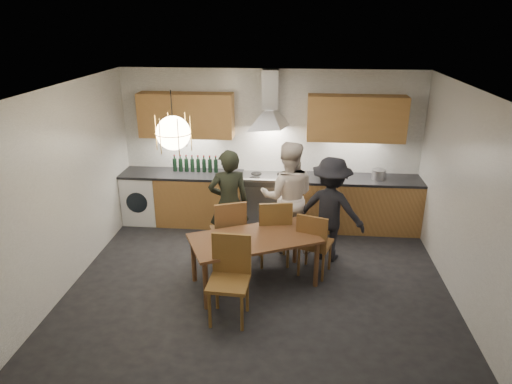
# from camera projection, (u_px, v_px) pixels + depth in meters

# --- Properties ---
(ground) EXTENTS (5.00, 5.00, 0.00)m
(ground) POSITION_uv_depth(u_px,v_px,m) (259.00, 286.00, 6.09)
(ground) COLOR black
(ground) RESTS_ON ground
(room_shell) EXTENTS (5.02, 4.52, 2.61)m
(room_shell) POSITION_uv_depth(u_px,v_px,m) (259.00, 165.00, 5.48)
(room_shell) COLOR white
(room_shell) RESTS_ON ground
(counter_run) EXTENTS (5.00, 0.62, 0.90)m
(counter_run) POSITION_uv_depth(u_px,v_px,m) (270.00, 201.00, 7.74)
(counter_run) COLOR #B88346
(counter_run) RESTS_ON ground
(range_stove) EXTENTS (0.90, 0.60, 0.92)m
(range_stove) POSITION_uv_depth(u_px,v_px,m) (269.00, 201.00, 7.74)
(range_stove) COLOR silver
(range_stove) RESTS_ON ground
(wall_fixtures) EXTENTS (4.30, 0.54, 1.10)m
(wall_fixtures) POSITION_uv_depth(u_px,v_px,m) (270.00, 116.00, 7.34)
(wall_fixtures) COLOR tan
(wall_fixtures) RESTS_ON ground
(pendant_lamp) EXTENTS (0.43, 0.43, 0.70)m
(pendant_lamp) POSITION_uv_depth(u_px,v_px,m) (173.00, 133.00, 5.33)
(pendant_lamp) COLOR black
(pendant_lamp) RESTS_ON ground
(dining_table) EXTENTS (1.83, 1.43, 0.69)m
(dining_table) POSITION_uv_depth(u_px,v_px,m) (254.00, 243.00, 5.95)
(dining_table) COLOR brown
(dining_table) RESTS_ON ground
(chair_back_left) EXTENTS (0.58, 0.58, 1.00)m
(chair_back_left) POSITION_uv_depth(u_px,v_px,m) (229.00, 228.00, 6.45)
(chair_back_left) COLOR brown
(chair_back_left) RESTS_ON ground
(chair_back_mid) EXTENTS (0.53, 0.53, 1.01)m
(chair_back_mid) POSITION_uv_depth(u_px,v_px,m) (275.00, 229.00, 6.42)
(chair_back_mid) COLOR brown
(chair_back_mid) RESTS_ON ground
(chair_back_right) EXTENTS (0.54, 0.54, 0.94)m
(chair_back_right) POSITION_uv_depth(u_px,v_px,m) (314.00, 241.00, 6.16)
(chair_back_right) COLOR brown
(chair_back_right) RESTS_ON ground
(chair_front) EXTENTS (0.49, 0.49, 1.03)m
(chair_front) POSITION_uv_depth(u_px,v_px,m) (230.00, 272.00, 5.32)
(chair_front) COLOR brown
(chair_front) RESTS_ON ground
(person_left) EXTENTS (0.68, 0.54, 1.63)m
(person_left) POSITION_uv_depth(u_px,v_px,m) (229.00, 203.00, 6.69)
(person_left) COLOR black
(person_left) RESTS_ON ground
(person_mid) EXTENTS (0.84, 0.66, 1.70)m
(person_mid) POSITION_uv_depth(u_px,v_px,m) (288.00, 197.00, 6.82)
(person_mid) COLOR silver
(person_mid) RESTS_ON ground
(person_right) EXTENTS (1.14, 0.87, 1.55)m
(person_right) POSITION_uv_depth(u_px,v_px,m) (330.00, 210.00, 6.56)
(person_right) COLOR black
(person_right) RESTS_ON ground
(mixing_bowl) EXTENTS (0.36, 0.36, 0.07)m
(mixing_bowl) POSITION_uv_depth(u_px,v_px,m) (327.00, 176.00, 7.42)
(mixing_bowl) COLOR #ADADB0
(mixing_bowl) RESTS_ON counter_run
(stock_pot) EXTENTS (0.23, 0.23, 0.15)m
(stock_pot) POSITION_uv_depth(u_px,v_px,m) (379.00, 175.00, 7.39)
(stock_pot) COLOR #B3B3B6
(stock_pot) RESTS_ON counter_run
(wine_bottles) EXTENTS (0.78, 0.07, 0.29)m
(wine_bottles) POSITION_uv_depth(u_px,v_px,m) (195.00, 164.00, 7.72)
(wine_bottles) COLOR black
(wine_bottles) RESTS_ON counter_run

